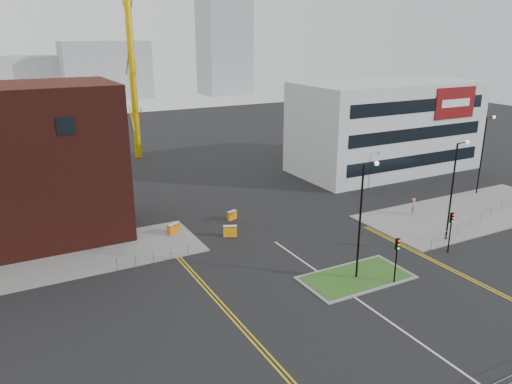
% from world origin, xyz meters
% --- Properties ---
extents(ground, '(200.00, 200.00, 0.00)m').
position_xyz_m(ground, '(0.00, 0.00, 0.00)').
color(ground, black).
rests_on(ground, ground).
extents(pavement_left, '(28.00, 8.00, 0.12)m').
position_xyz_m(pavement_left, '(-20.00, 22.00, 0.06)').
color(pavement_left, slate).
rests_on(pavement_left, ground).
extents(pavement_right, '(24.00, 10.00, 0.12)m').
position_xyz_m(pavement_right, '(22.00, 14.00, 0.06)').
color(pavement_right, slate).
rests_on(pavement_right, ground).
extents(island_kerb, '(8.60, 4.60, 0.08)m').
position_xyz_m(island_kerb, '(2.00, 8.00, 0.04)').
color(island_kerb, slate).
rests_on(island_kerb, ground).
extents(grass_island, '(8.00, 4.00, 0.12)m').
position_xyz_m(grass_island, '(2.00, 8.00, 0.06)').
color(grass_island, '#22521B').
rests_on(grass_island, ground).
extents(office_block, '(25.00, 12.20, 12.00)m').
position_xyz_m(office_block, '(26.01, 31.97, 6.00)').
color(office_block, '#BABDBF').
rests_on(office_block, ground).
extents(streetlamp_island, '(1.46, 0.36, 9.18)m').
position_xyz_m(streetlamp_island, '(2.22, 8.00, 5.41)').
color(streetlamp_island, black).
rests_on(streetlamp_island, ground).
extents(streetlamp_right_near, '(1.46, 0.36, 9.18)m').
position_xyz_m(streetlamp_right_near, '(14.22, 10.00, 5.41)').
color(streetlamp_right_near, black).
rests_on(streetlamp_right_near, ground).
extents(streetlamp_right_far, '(1.46, 0.36, 9.18)m').
position_xyz_m(streetlamp_right_far, '(28.22, 18.00, 5.41)').
color(streetlamp_right_far, black).
rests_on(streetlamp_right_far, ground).
extents(traffic_light_island, '(0.28, 0.33, 3.65)m').
position_xyz_m(traffic_light_island, '(4.00, 5.98, 2.57)').
color(traffic_light_island, black).
rests_on(traffic_light_island, ground).
extents(traffic_light_right, '(0.28, 0.33, 3.65)m').
position_xyz_m(traffic_light_right, '(12.00, 7.98, 2.57)').
color(traffic_light_right, black).
rests_on(traffic_light_right, ground).
extents(railing_left, '(6.05, 0.05, 1.10)m').
position_xyz_m(railing_left, '(-11.00, 18.00, 0.74)').
color(railing_left, gray).
rests_on(railing_left, ground).
extents(railing_right, '(19.05, 5.05, 1.10)m').
position_xyz_m(railing_right, '(20.50, 11.50, 0.78)').
color(railing_right, gray).
rests_on(railing_right, ground).
extents(centre_line, '(0.15, 30.00, 0.01)m').
position_xyz_m(centre_line, '(0.00, 2.00, 0.01)').
color(centre_line, silver).
rests_on(centre_line, ground).
extents(yellow_left_a, '(0.12, 24.00, 0.01)m').
position_xyz_m(yellow_left_a, '(-9.00, 10.00, 0.01)').
color(yellow_left_a, gold).
rests_on(yellow_left_a, ground).
extents(yellow_left_b, '(0.12, 24.00, 0.01)m').
position_xyz_m(yellow_left_b, '(-8.70, 10.00, 0.01)').
color(yellow_left_b, gold).
rests_on(yellow_left_b, ground).
extents(yellow_right_a, '(0.12, 20.00, 0.01)m').
position_xyz_m(yellow_right_a, '(9.50, 6.00, 0.01)').
color(yellow_right_a, gold).
rests_on(yellow_right_a, ground).
extents(yellow_right_b, '(0.12, 20.00, 0.01)m').
position_xyz_m(yellow_right_b, '(9.80, 6.00, 0.01)').
color(yellow_right_b, gold).
rests_on(yellow_right_b, ground).
extents(skyline_b, '(24.00, 12.00, 16.00)m').
position_xyz_m(skyline_b, '(10.00, 130.00, 8.00)').
color(skyline_b, gray).
rests_on(skyline_b, ground).
extents(skyline_c, '(14.00, 12.00, 28.00)m').
position_xyz_m(skyline_c, '(45.00, 125.00, 14.00)').
color(skyline_c, gray).
rests_on(skyline_c, ground).
extents(skyline_d, '(30.00, 12.00, 12.00)m').
position_xyz_m(skyline_d, '(-8.00, 140.00, 6.00)').
color(skyline_d, gray).
rests_on(skyline_d, ground).
extents(pedestrian, '(0.82, 0.81, 1.91)m').
position_xyz_m(pedestrian, '(16.10, 16.20, 0.96)').
color(pedestrian, '#C27E93').
rests_on(pedestrian, ground).
extents(barrier_left, '(1.33, 0.90, 1.07)m').
position_xyz_m(barrier_left, '(-7.50, 23.05, 0.58)').
color(barrier_left, '#D0680B').
rests_on(barrier_left, ground).
extents(barrier_mid, '(1.31, 0.90, 1.05)m').
position_xyz_m(barrier_mid, '(-3.03, 20.13, 0.57)').
color(barrier_mid, orange).
rests_on(barrier_mid, ground).
extents(barrier_right, '(1.15, 0.72, 0.92)m').
position_xyz_m(barrier_right, '(-1.00, 24.00, 0.50)').
color(barrier_right, orange).
rests_on(barrier_right, ground).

